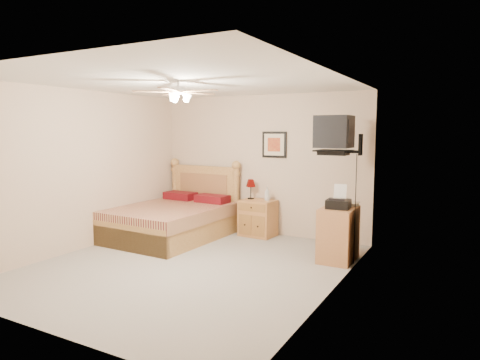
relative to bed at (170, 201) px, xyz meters
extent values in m
plane|color=gray|center=(1.20, -1.12, -0.66)|extent=(4.50, 4.50, 0.00)
cube|color=white|center=(1.20, -1.12, 1.84)|extent=(4.00, 4.50, 0.04)
cube|color=beige|center=(1.20, 1.13, 0.59)|extent=(4.00, 0.04, 2.50)
cube|color=beige|center=(1.20, -3.37, 0.59)|extent=(4.00, 0.04, 2.50)
cube|color=beige|center=(-0.80, -1.12, 0.59)|extent=(0.04, 4.50, 2.50)
cube|color=beige|center=(3.20, -1.12, 0.59)|extent=(0.04, 4.50, 2.50)
cube|color=#B17940|center=(1.26, 0.88, -0.34)|extent=(0.62, 0.48, 0.64)
imported|color=silver|center=(1.42, 0.92, 0.10)|extent=(0.10, 0.10, 0.24)
cube|color=black|center=(1.47, 1.11, 0.96)|extent=(0.46, 0.04, 0.46)
cube|color=#AE6A3D|center=(2.93, 0.12, -0.27)|extent=(0.46, 0.66, 0.78)
imported|color=beige|center=(2.94, 0.35, 0.13)|extent=(0.28, 0.32, 0.03)
imported|color=gray|center=(2.97, 0.37, 0.15)|extent=(0.20, 0.26, 0.02)
camera|label=1|loc=(4.57, -5.82, 1.20)|focal=32.00mm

